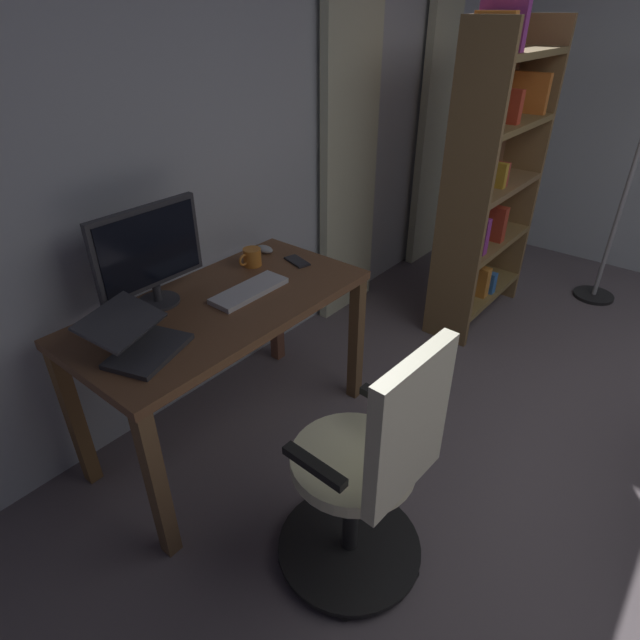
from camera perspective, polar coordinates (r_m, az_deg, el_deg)
back_room_partition at (r=3.06m, az=-3.67°, el=21.23°), size 4.84×0.10×2.64m
curtain_left_panel at (r=4.29m, az=12.64°, el=20.97°), size 0.40×0.06×2.26m
curtain_right_panel at (r=3.37m, az=3.34°, el=18.93°), size 0.52×0.06×2.26m
desk at (r=2.33m, az=-10.55°, el=-0.33°), size 1.32×0.66×0.76m
office_chair at (r=1.85m, az=5.35°, el=-16.94°), size 0.56×0.56×1.04m
computer_monitor at (r=2.24m, az=-18.36°, el=7.17°), size 0.49×0.18×0.43m
computer_keyboard at (r=2.32m, az=-7.82°, el=3.23°), size 0.37×0.14×0.02m
laptop at (r=2.00m, az=-19.44°, el=-2.11°), size 0.37×0.38×0.15m
computer_mouse at (r=2.72m, az=-6.13°, el=7.79°), size 0.06×0.10×0.04m
cell_phone_face_up at (r=2.60m, az=-2.55°, el=6.51°), size 0.11×0.16×0.01m
mug_tea at (r=2.57m, az=-7.56°, el=6.89°), size 0.13×0.09×0.09m
bookshelf at (r=3.45m, az=17.89°, el=14.28°), size 0.86×0.30×1.89m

